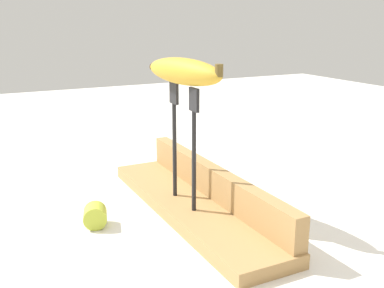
{
  "coord_description": "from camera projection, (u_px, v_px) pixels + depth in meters",
  "views": [
    {
      "loc": [
        0.65,
        -0.33,
        0.32
      ],
      "look_at": [
        0.0,
        0.0,
        0.12
      ],
      "focal_mm": 43.16,
      "sensor_mm": 36.0,
      "label": 1
    }
  ],
  "objects": [
    {
      "name": "banana_raised_center",
      "position": [
        183.0,
        71.0,
        0.72
      ],
      "size": [
        0.19,
        0.07,
        0.04
      ],
      "color": "gold",
      "rests_on": "fork_stand_center"
    },
    {
      "name": "wooden_board",
      "position": [
        192.0,
        207.0,
        0.78
      ],
      "size": [
        0.47,
        0.11,
        0.02
      ],
      "primitive_type": "cube",
      "color": "#A87F4C",
      "rests_on": "ground"
    },
    {
      "name": "board_backstop",
      "position": [
        214.0,
        182.0,
        0.79
      ],
      "size": [
        0.46,
        0.02,
        0.05
      ],
      "primitive_type": "cube",
      "color": "#A87F4C",
      "rests_on": "wooden_board"
    },
    {
      "name": "fork_stand_center",
      "position": [
        184.0,
        134.0,
        0.74
      ],
      "size": [
        0.1,
        0.01,
        0.2
      ],
      "color": "black",
      "rests_on": "wooden_board"
    },
    {
      "name": "banana_chunk_far",
      "position": [
        95.0,
        215.0,
        0.73
      ],
      "size": [
        0.05,
        0.05,
        0.04
      ],
      "color": "#B2C138",
      "rests_on": "ground"
    },
    {
      "name": "ground_plane",
      "position": [
        192.0,
        213.0,
        0.79
      ],
      "size": [
        3.0,
        3.0,
        0.0
      ],
      "primitive_type": "plane",
      "color": "silver"
    }
  ]
}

